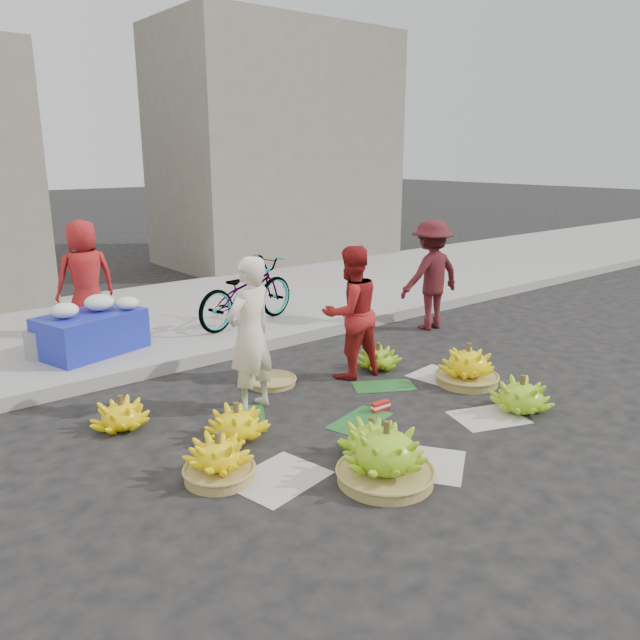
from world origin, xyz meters
TOP-DOWN VIEW (x-y plane):
  - ground at (0.00, 0.00)m, footprint 80.00×80.00m
  - curb at (0.00, 2.20)m, footprint 40.00×0.25m
  - sidewalk at (0.00, 4.30)m, footprint 40.00×4.00m
  - building_right at (4.50, 7.70)m, footprint 5.00×3.00m
  - newspaper_scatter at (0.00, -0.80)m, footprint 3.20×1.80m
  - banana_leaves at (-0.10, 0.20)m, footprint 2.00×1.00m
  - banana_bunch_0 at (-1.65, -0.32)m, footprint 0.54×0.54m
  - banana_bunch_1 at (-0.50, -0.77)m, footprint 0.67×0.67m
  - banana_bunch_2 at (-0.69, -1.13)m, footprint 0.76×0.76m
  - banana_bunch_3 at (1.27, -1.00)m, footprint 0.67×0.67m
  - banana_bunch_4 at (1.46, -0.19)m, footprint 0.76×0.76m
  - banana_bunch_5 at (1.05, 0.76)m, footprint 0.60×0.60m
  - banana_bunch_6 at (-1.18, 0.20)m, footprint 0.63×0.63m
  - banana_bunch_7 at (-1.89, 1.03)m, footprint 0.59×0.59m
  - basket_spare at (-0.21, 1.11)m, footprint 0.69×0.69m
  - incense_stack at (0.22, -0.14)m, footprint 0.20×0.07m
  - vendor_cream at (-0.72, 0.68)m, footprint 0.62×0.48m
  - vendor_red at (0.64, 0.78)m, footprint 0.75×0.61m
  - man_striped at (2.81, 1.56)m, footprint 1.03×0.64m
  - flower_table at (-1.43, 3.04)m, footprint 1.30×1.00m
  - grey_bucket at (-2.00, 3.21)m, footprint 0.29×0.29m
  - flower_vendor at (-1.20, 3.81)m, footprint 0.75×0.51m
  - bicycle at (0.68, 2.98)m, footprint 0.95×1.80m

SIDE VIEW (x-z plane):
  - ground at x=0.00m, z-range 0.00..0.00m
  - newspaper_scatter at x=0.00m, z-range 0.00..0.01m
  - banana_leaves at x=-0.10m, z-range 0.00..0.01m
  - basket_spare at x=-0.21m, z-range 0.00..0.06m
  - incense_stack at x=0.22m, z-range 0.01..0.09m
  - sidewalk at x=0.00m, z-range 0.00..0.12m
  - curb at x=0.00m, z-range 0.00..0.15m
  - banana_bunch_5 at x=1.05m, z-range -0.02..0.28m
  - banana_bunch_7 at x=-1.89m, z-range -0.02..0.29m
  - banana_bunch_6 at x=-1.18m, z-range -0.02..0.31m
  - banana_bunch_1 at x=-0.50m, z-range -0.02..0.33m
  - banana_bunch_0 at x=-1.65m, z-range -0.04..0.35m
  - banana_bunch_3 at x=1.27m, z-range -0.02..0.34m
  - banana_bunch_4 at x=1.46m, z-range -0.03..0.42m
  - banana_bunch_2 at x=-0.69m, z-range -0.03..0.46m
  - grey_bucket at x=-2.00m, z-range 0.12..0.45m
  - flower_table at x=-1.43m, z-range 0.06..0.73m
  - bicycle at x=0.68m, z-range 0.12..1.02m
  - vendor_red at x=0.64m, z-range 0.00..1.46m
  - vendor_cream at x=-0.72m, z-range 0.00..1.50m
  - man_striped at x=2.81m, z-range 0.00..1.53m
  - flower_vendor at x=-1.20m, z-range 0.12..1.61m
  - building_right at x=4.50m, z-range 0.00..5.00m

